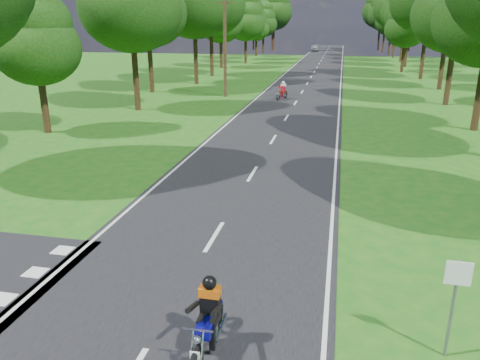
# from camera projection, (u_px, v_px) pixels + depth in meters

# --- Properties ---
(ground) EXTENTS (160.00, 160.00, 0.00)m
(ground) POSITION_uv_depth(u_px,v_px,m) (194.00, 271.00, 11.64)
(ground) COLOR #175B14
(ground) RESTS_ON ground
(main_road) EXTENTS (7.00, 140.00, 0.02)m
(main_road) POSITION_uv_depth(u_px,v_px,m) (314.00, 72.00, 57.95)
(main_road) COLOR black
(main_road) RESTS_ON ground
(road_markings) EXTENTS (7.40, 140.00, 0.01)m
(road_markings) POSITION_uv_depth(u_px,v_px,m) (312.00, 73.00, 56.24)
(road_markings) COLOR silver
(road_markings) RESTS_ON main_road
(treeline) EXTENTS (40.00, 115.35, 14.78)m
(treeline) POSITION_uv_depth(u_px,v_px,m) (332.00, 4.00, 64.34)
(treeline) COLOR black
(treeline) RESTS_ON ground
(telegraph_pole) EXTENTS (1.20, 0.26, 8.00)m
(telegraph_pole) POSITION_uv_depth(u_px,v_px,m) (225.00, 46.00, 37.45)
(telegraph_pole) COLOR #382616
(telegraph_pole) RESTS_ON ground
(road_sign) EXTENTS (0.45, 0.07, 2.00)m
(road_sign) POSITION_uv_depth(u_px,v_px,m) (455.00, 293.00, 8.26)
(road_sign) COLOR slate
(road_sign) RESTS_ON ground
(rider_near_blue) EXTENTS (0.61, 1.79, 1.49)m
(rider_near_blue) POSITION_uv_depth(u_px,v_px,m) (207.00, 317.00, 8.56)
(rider_near_blue) COLOR #0D0D91
(rider_near_blue) RESTS_ON main_road
(rider_far_red) EXTENTS (1.04, 1.81, 1.43)m
(rider_far_red) POSITION_uv_depth(u_px,v_px,m) (282.00, 90.00, 37.04)
(rider_far_red) COLOR #AF1C0D
(rider_far_red) RESTS_ON main_road
(distant_car) EXTENTS (1.89, 4.35, 1.46)m
(distant_car) POSITION_uv_depth(u_px,v_px,m) (314.00, 48.00, 97.83)
(distant_car) COLOR silver
(distant_car) RESTS_ON main_road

